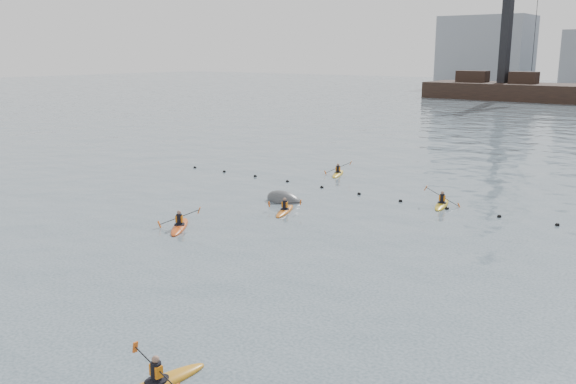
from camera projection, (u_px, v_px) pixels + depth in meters
name	position (u px, v px, depth m)	size (l,w,h in m)	color
ground	(68.00, 324.00, 20.43)	(400.00, 400.00, 0.00)	#374750
float_line	(381.00, 197.00, 38.21)	(33.24, 0.73, 0.24)	black
kayaker_0	(180.00, 226.00, 31.59)	(2.48, 3.03, 1.24)	#CA4713
kayaker_1	(157.00, 383.00, 16.60)	(2.17, 3.26, 1.08)	#C68017
kayaker_2	(285.00, 210.00, 34.76)	(1.87, 2.94, 0.94)	#CB6313
kayaker_3	(442.00, 204.00, 36.19)	(2.15, 3.18, 1.26)	gold
kayaker_5	(338.00, 173.00, 45.36)	(1.97, 2.98, 1.19)	gold
mooring_buoy	(285.00, 201.00, 37.24)	(2.39, 1.41, 1.19)	#424448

